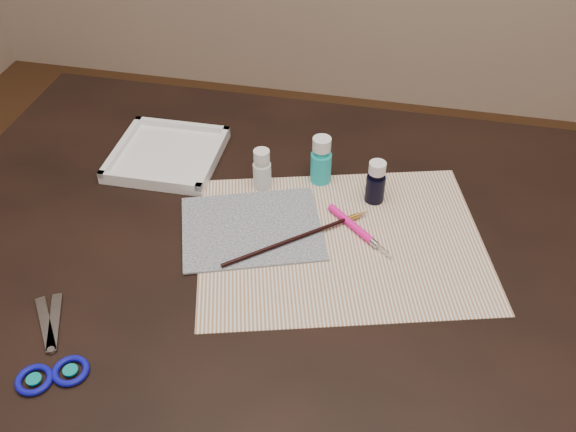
% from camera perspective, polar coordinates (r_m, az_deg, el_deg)
% --- Properties ---
extents(table, '(1.30, 0.90, 0.75)m').
position_cam_1_polar(table, '(1.38, 0.00, -13.41)').
color(table, black).
rests_on(table, ground).
extents(paper, '(0.56, 0.48, 0.00)m').
position_cam_1_polar(paper, '(1.09, 4.73, -2.25)').
color(paper, silver).
rests_on(paper, table).
extents(canvas, '(0.29, 0.26, 0.00)m').
position_cam_1_polar(canvas, '(1.11, -3.23, -1.08)').
color(canvas, black).
rests_on(canvas, paper).
extents(paint_bottle_white, '(0.04, 0.04, 0.08)m').
position_cam_1_polar(paint_bottle_white, '(1.18, -2.32, 4.17)').
color(paint_bottle_white, silver).
rests_on(paint_bottle_white, table).
extents(paint_bottle_cyan, '(0.05, 0.05, 0.10)m').
position_cam_1_polar(paint_bottle_cyan, '(1.19, 2.97, 4.98)').
color(paint_bottle_cyan, '#1BB6BA').
rests_on(paint_bottle_cyan, table).
extents(paint_bottle_navy, '(0.04, 0.04, 0.08)m').
position_cam_1_polar(paint_bottle_navy, '(1.16, 7.81, 3.00)').
color(paint_bottle_navy, black).
rests_on(paint_bottle_navy, table).
extents(paintbrush, '(0.22, 0.19, 0.01)m').
position_cam_1_polar(paintbrush, '(1.08, 0.97, -1.89)').
color(paintbrush, black).
rests_on(paintbrush, canvas).
extents(craft_knife, '(0.13, 0.12, 0.01)m').
position_cam_1_polar(craft_knife, '(1.10, 6.46, -1.40)').
color(craft_knife, '#FF1394').
rests_on(craft_knife, paper).
extents(scissors, '(0.20, 0.22, 0.01)m').
position_cam_1_polar(scissors, '(1.00, -20.77, -10.42)').
color(scissors, silver).
rests_on(scissors, table).
extents(palette_tray, '(0.21, 0.21, 0.02)m').
position_cam_1_polar(palette_tray, '(1.29, -10.70, 5.44)').
color(palette_tray, white).
rests_on(palette_tray, table).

